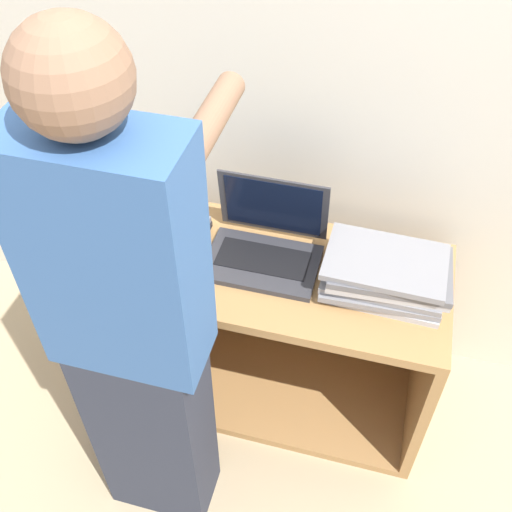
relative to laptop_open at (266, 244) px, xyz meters
name	(u,v)px	position (x,y,z in m)	size (l,w,h in m)	color
ground_plane	(244,439)	(0.00, -0.32, -0.75)	(12.00, 12.00, 0.00)	tan
wall_back	(293,75)	(0.00, 0.33, 0.45)	(8.00, 0.05, 2.40)	beige
cart	(266,317)	(0.00, 0.02, -0.40)	(1.25, 0.54, 0.70)	#A87A47
laptop_open	(266,244)	(0.00, 0.00, 0.00)	(0.37, 0.29, 0.27)	#333338
laptop_stack_left	(148,237)	(-0.41, -0.05, -0.02)	(0.39, 0.26, 0.06)	slate
laptop_stack_right	(386,274)	(0.40, -0.04, 0.01)	(0.40, 0.27, 0.13)	#B7B7BC
person	(134,336)	(-0.22, -0.56, 0.12)	(0.40, 0.53, 1.74)	#2D3342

